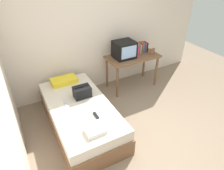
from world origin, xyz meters
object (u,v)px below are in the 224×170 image
object	(u,v)px
handbag	(82,92)
magazine	(76,119)
tv	(124,50)
pillow	(64,81)
water_bottle	(138,52)
desk	(132,60)
remote_dark	(96,115)
picture_frame	(152,52)
folded_towel	(95,130)
remote_silver	(65,102)
book_row	(141,48)
bed	(80,115)

from	to	relation	value
handbag	magazine	xyz separation A→B (m)	(-0.30, -0.52, -0.10)
handbag	magazine	bearing A→B (deg)	-120.24
tv	pillow	distance (m)	1.41
water_bottle	magazine	size ratio (longest dim) A/B	0.84
tv	magazine	distance (m)	1.91
handbag	magazine	size ratio (longest dim) A/B	1.03
desk	remote_dark	distance (m)	1.81
handbag	picture_frame	bearing A→B (deg)	12.12
water_bottle	magazine	bearing A→B (deg)	-151.15
magazine	remote_dark	distance (m)	0.31
picture_frame	folded_towel	size ratio (longest dim) A/B	0.54
pillow	remote_silver	size ratio (longest dim) A/B	3.41
magazine	tv	bearing A→B (deg)	35.94
tv	book_row	distance (m)	0.49
handbag	remote_dark	world-z (taller)	handbag
remote_silver	remote_dark	bearing A→B (deg)	-59.23
book_row	handbag	xyz separation A→B (m)	(-1.68, -0.62, -0.28)
tv	magazine	xyz separation A→B (m)	(-1.50, -1.09, -0.45)
remote_dark	handbag	bearing A→B (deg)	89.81
desk	magazine	distance (m)	2.02
tv	picture_frame	size ratio (longest dim) A/B	2.90
tv	remote_silver	size ratio (longest dim) A/B	3.06
bed	book_row	bearing A→B (deg)	23.54
pillow	handbag	bearing A→B (deg)	-76.13
bed	handbag	world-z (taller)	handbag
book_row	remote_dark	bearing A→B (deg)	-144.47
picture_frame	remote_dark	distance (m)	2.10
bed	desk	bearing A→B (deg)	24.78
water_bottle	handbag	bearing A→B (deg)	-162.73
picture_frame	remote_dark	world-z (taller)	picture_frame
water_bottle	folded_towel	size ratio (longest dim) A/B	0.87
desk	pillow	bearing A→B (deg)	177.58
pillow	desk	bearing A→B (deg)	-2.42
folded_towel	remote_silver	bearing A→B (deg)	101.78
tv	picture_frame	xyz separation A→B (m)	(0.62, -0.18, -0.10)
bed	pillow	distance (m)	0.84
folded_towel	tv	bearing A→B (deg)	47.28
water_bottle	magazine	world-z (taller)	water_bottle
picture_frame	handbag	xyz separation A→B (m)	(-1.82, -0.39, -0.25)
magazine	folded_towel	distance (m)	0.40
tv	remote_dark	distance (m)	1.72
book_row	handbag	bearing A→B (deg)	-159.78
remote_dark	remote_silver	size ratio (longest dim) A/B	1.08
desk	folded_towel	bearing A→B (deg)	-137.40
remote_dark	folded_towel	size ratio (longest dim) A/B	0.56
picture_frame	folded_towel	xyz separation A→B (m)	(-1.98, -1.29, -0.31)
desk	handbag	size ratio (longest dim) A/B	3.87
book_row	water_bottle	bearing A→B (deg)	-142.42
bed	pillow	xyz separation A→B (m)	(-0.02, 0.78, 0.31)
picture_frame	pillow	bearing A→B (deg)	173.79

